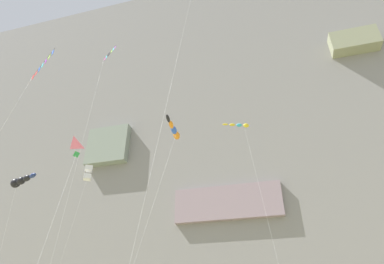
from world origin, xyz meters
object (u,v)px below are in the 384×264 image
(kite_windsock_mid_center, at_px, (21,181))
(kite_box_high_left, at_px, (88,173))
(kite_windsock_upper_mid, at_px, (240,126))
(kite_banner_far_right, at_px, (33,80))
(kite_delta_far_left, at_px, (82,157))
(kite_banner_high_center, at_px, (103,76))
(kite_windsock_mid_right, at_px, (174,131))

(kite_windsock_mid_center, bearing_deg, kite_box_high_left, 91.56)
(kite_windsock_mid_center, distance_m, kite_windsock_upper_mid, 25.02)
(kite_banner_far_right, xyz_separation_m, kite_windsock_upper_mid, (13.90, 18.97, 5.33))
(kite_banner_far_right, bearing_deg, kite_windsock_mid_center, 128.39)
(kite_delta_far_left, height_order, kite_banner_far_right, kite_banner_far_right)
(kite_banner_high_center, xyz_separation_m, kite_windsock_upper_mid, (14.20, 9.72, -3.16))
(kite_banner_far_right, height_order, kite_box_high_left, kite_box_high_left)
(kite_box_high_left, bearing_deg, kite_windsock_upper_mid, -2.44)
(kite_delta_far_left, distance_m, kite_windsock_mid_right, 7.89)
(kite_delta_far_left, relative_size, kite_windsock_mid_right, 0.78)
(kite_banner_far_right, distance_m, kite_windsock_upper_mid, 24.11)
(kite_windsock_mid_right, bearing_deg, kite_delta_far_left, -142.49)
(kite_windsock_upper_mid, bearing_deg, kite_windsock_mid_center, -153.55)
(kite_delta_far_left, relative_size, kite_windsock_upper_mid, 0.55)
(kite_banner_far_right, relative_size, kite_windsock_mid_center, 1.34)
(kite_delta_far_left, xyz_separation_m, kite_windsock_mid_center, (-10.79, 6.15, 1.93))
(kite_banner_far_right, xyz_separation_m, kite_windsock_mid_center, (-6.85, 8.64, -4.09))
(kite_windsock_mid_right, distance_m, kite_windsock_mid_center, 16.48)
(kite_delta_far_left, relative_size, kite_box_high_left, 0.62)
(kite_banner_high_center, distance_m, kite_windsock_upper_mid, 17.50)
(kite_windsock_mid_right, bearing_deg, kite_box_high_left, 141.47)
(kite_delta_far_left, distance_m, kite_windsock_mid_center, 12.57)
(kite_banner_far_right, bearing_deg, kite_delta_far_left, 32.32)
(kite_banner_far_right, xyz_separation_m, kite_banner_high_center, (-0.30, 9.25, 8.49))
(kite_windsock_mid_right, relative_size, kite_windsock_upper_mid, 0.71)
(kite_windsock_mid_center, bearing_deg, kite_banner_far_right, -51.61)
(kite_windsock_mid_right, bearing_deg, kite_windsock_upper_mid, 69.87)
(kite_delta_far_left, distance_m, kite_windsock_upper_mid, 22.35)
(kite_windsock_mid_center, xyz_separation_m, kite_windsock_upper_mid, (20.75, 10.32, 9.42))
(kite_windsock_mid_right, relative_size, kite_windsock_mid_center, 1.12)
(kite_windsock_upper_mid, xyz_separation_m, kite_box_high_left, (-21.05, 0.90, -3.54))
(kite_delta_far_left, bearing_deg, kite_banner_far_right, -147.68)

